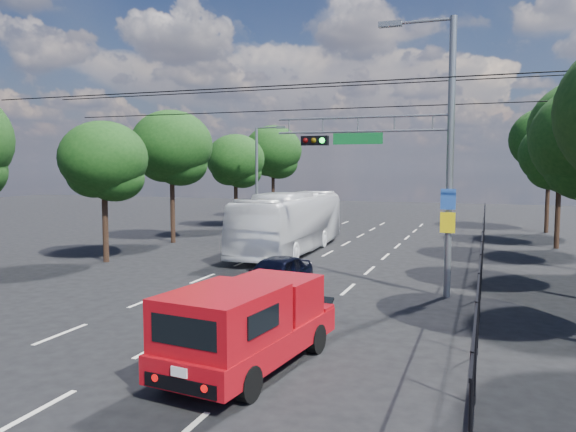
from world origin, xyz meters
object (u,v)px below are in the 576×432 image
at_px(signal_mast, 414,145).
at_px(navy_hatchback, 275,276).
at_px(white_van, 262,243).
at_px(red_pickup, 249,323).
at_px(white_bus, 290,222).

distance_m(signal_mast, navy_hatchback, 6.62).
bearing_deg(white_van, signal_mast, -30.92).
relative_size(red_pickup, white_van, 1.45).
bearing_deg(red_pickup, white_van, 111.22).
distance_m(red_pickup, white_bus, 17.24).
bearing_deg(signal_mast, navy_hatchback, -159.22).
xyz_separation_m(red_pickup, white_bus, (-4.84, 16.54, 0.51)).
relative_size(signal_mast, navy_hatchback, 2.35).
distance_m(red_pickup, navy_hatchback, 7.30).
xyz_separation_m(signal_mast, red_pickup, (-2.45, -8.70, -4.18)).
bearing_deg(red_pickup, white_bus, 106.30).
xyz_separation_m(navy_hatchback, white_bus, (-2.79, 9.55, 0.88)).
relative_size(red_pickup, white_bus, 0.49).
relative_size(white_bus, white_van, 2.97).
xyz_separation_m(signal_mast, navy_hatchback, (-4.49, -1.70, -4.55)).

